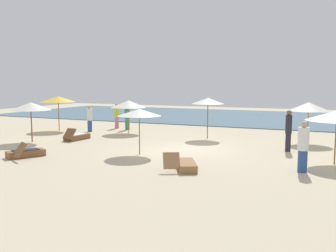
{
  "coord_description": "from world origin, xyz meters",
  "views": [
    {
      "loc": [
        5.88,
        -15.76,
        3.07
      ],
      "look_at": [
        -0.96,
        -0.42,
        1.1
      ],
      "focal_mm": 39.12,
      "sensor_mm": 36.0,
      "label": 1
    }
  ],
  "objects_px": {
    "umbrella_5": "(58,99)",
    "person_4": "(289,130)",
    "umbrella_6": "(309,107)",
    "person_1": "(127,115)",
    "lounger_0": "(76,137)",
    "umbrella_3": "(128,104)",
    "umbrella_7": "(139,112)",
    "umbrella_2": "(31,106)",
    "lounger_1": "(185,165)",
    "person_5": "(90,119)",
    "lounger_2": "(25,153)",
    "umbrella_0": "(208,101)",
    "person_2": "(117,116)",
    "person_3": "(303,147)"
  },
  "relations": [
    {
      "from": "umbrella_7",
      "to": "lounger_0",
      "type": "bearing_deg",
      "value": 157.34
    },
    {
      "from": "person_5",
      "to": "lounger_2",
      "type": "bearing_deg",
      "value": -72.94
    },
    {
      "from": "lounger_2",
      "to": "person_2",
      "type": "relative_size",
      "value": 1.02
    },
    {
      "from": "umbrella_5",
      "to": "lounger_2",
      "type": "distance_m",
      "value": 9.01
    },
    {
      "from": "umbrella_2",
      "to": "person_4",
      "type": "relative_size",
      "value": 1.11
    },
    {
      "from": "umbrella_5",
      "to": "person_5",
      "type": "relative_size",
      "value": 1.33
    },
    {
      "from": "umbrella_5",
      "to": "umbrella_7",
      "type": "distance_m",
      "value": 9.98
    },
    {
      "from": "umbrella_6",
      "to": "umbrella_0",
      "type": "bearing_deg",
      "value": -174.19
    },
    {
      "from": "umbrella_0",
      "to": "lounger_0",
      "type": "xyz_separation_m",
      "value": [
        -6.32,
        -3.48,
        -1.92
      ]
    },
    {
      "from": "lounger_1",
      "to": "umbrella_5",
      "type": "bearing_deg",
      "value": 149.26
    },
    {
      "from": "person_5",
      "to": "umbrella_0",
      "type": "bearing_deg",
      "value": 2.69
    },
    {
      "from": "umbrella_3",
      "to": "umbrella_5",
      "type": "xyz_separation_m",
      "value": [
        -4.79,
        -0.76,
        0.24
      ]
    },
    {
      "from": "umbrella_5",
      "to": "person_1",
      "type": "distance_m",
      "value": 4.58
    },
    {
      "from": "umbrella_7",
      "to": "person_2",
      "type": "distance_m",
      "value": 9.49
    },
    {
      "from": "lounger_1",
      "to": "person_4",
      "type": "xyz_separation_m",
      "value": [
        2.97,
        5.15,
        0.81
      ]
    },
    {
      "from": "umbrella_3",
      "to": "lounger_0",
      "type": "bearing_deg",
      "value": -107.94
    },
    {
      "from": "umbrella_5",
      "to": "person_3",
      "type": "bearing_deg",
      "value": -19.8
    },
    {
      "from": "lounger_0",
      "to": "person_2",
      "type": "height_order",
      "value": "person_2"
    },
    {
      "from": "umbrella_0",
      "to": "lounger_0",
      "type": "bearing_deg",
      "value": -151.18
    },
    {
      "from": "umbrella_2",
      "to": "lounger_1",
      "type": "xyz_separation_m",
      "value": [
        9.6,
        -2.51,
        -1.71
      ]
    },
    {
      "from": "lounger_0",
      "to": "umbrella_3",
      "type": "bearing_deg",
      "value": 72.06
    },
    {
      "from": "umbrella_6",
      "to": "person_2",
      "type": "height_order",
      "value": "umbrella_6"
    },
    {
      "from": "umbrella_2",
      "to": "lounger_2",
      "type": "bearing_deg",
      "value": -49.38
    },
    {
      "from": "umbrella_7",
      "to": "person_5",
      "type": "distance_m",
      "value": 8.32
    },
    {
      "from": "umbrella_2",
      "to": "umbrella_3",
      "type": "height_order",
      "value": "umbrella_2"
    },
    {
      "from": "umbrella_7",
      "to": "lounger_2",
      "type": "height_order",
      "value": "umbrella_7"
    },
    {
      "from": "lounger_0",
      "to": "lounger_1",
      "type": "height_order",
      "value": "lounger_0"
    },
    {
      "from": "umbrella_6",
      "to": "person_2",
      "type": "bearing_deg",
      "value": 173.77
    },
    {
      "from": "person_2",
      "to": "umbrella_7",
      "type": "bearing_deg",
      "value": -52.1
    },
    {
      "from": "person_3",
      "to": "person_5",
      "type": "relative_size",
      "value": 1.07
    },
    {
      "from": "umbrella_2",
      "to": "lounger_2",
      "type": "relative_size",
      "value": 1.19
    },
    {
      "from": "person_1",
      "to": "umbrella_0",
      "type": "bearing_deg",
      "value": -13.99
    },
    {
      "from": "umbrella_0",
      "to": "person_1",
      "type": "height_order",
      "value": "umbrella_0"
    },
    {
      "from": "umbrella_7",
      "to": "person_3",
      "type": "distance_m",
      "value": 6.8
    },
    {
      "from": "umbrella_5",
      "to": "umbrella_6",
      "type": "height_order",
      "value": "umbrella_5"
    },
    {
      "from": "umbrella_5",
      "to": "person_4",
      "type": "relative_size",
      "value": 1.19
    },
    {
      "from": "umbrella_7",
      "to": "person_4",
      "type": "relative_size",
      "value": 1.05
    },
    {
      "from": "lounger_1",
      "to": "person_5",
      "type": "bearing_deg",
      "value": 142.53
    },
    {
      "from": "umbrella_7",
      "to": "person_3",
      "type": "xyz_separation_m",
      "value": [
        6.71,
        -0.57,
        -0.93
      ]
    },
    {
      "from": "umbrella_2",
      "to": "person_2",
      "type": "relative_size",
      "value": 1.22
    },
    {
      "from": "umbrella_2",
      "to": "person_4",
      "type": "bearing_deg",
      "value": 11.87
    },
    {
      "from": "person_1",
      "to": "person_3",
      "type": "height_order",
      "value": "person_1"
    },
    {
      "from": "umbrella_0",
      "to": "umbrella_6",
      "type": "bearing_deg",
      "value": 5.81
    },
    {
      "from": "person_1",
      "to": "umbrella_6",
      "type": "bearing_deg",
      "value": -4.95
    },
    {
      "from": "person_1",
      "to": "lounger_1",
      "type": "bearing_deg",
      "value": -49.68
    },
    {
      "from": "umbrella_7",
      "to": "person_5",
      "type": "bearing_deg",
      "value": 140.87
    },
    {
      "from": "umbrella_6",
      "to": "lounger_1",
      "type": "xyz_separation_m",
      "value": [
        -3.63,
        -8.0,
        -1.71
      ]
    },
    {
      "from": "umbrella_0",
      "to": "person_1",
      "type": "xyz_separation_m",
      "value": [
        -6.03,
        1.5,
        -1.15
      ]
    },
    {
      "from": "umbrella_6",
      "to": "umbrella_7",
      "type": "bearing_deg",
      "value": -136.72
    },
    {
      "from": "person_3",
      "to": "umbrella_5",
      "type": "bearing_deg",
      "value": 160.2
    }
  ]
}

